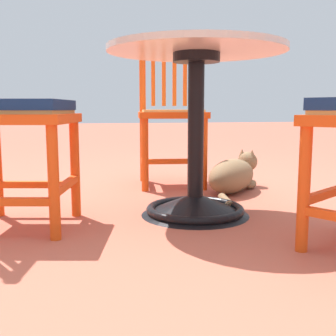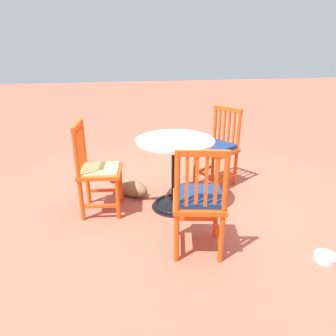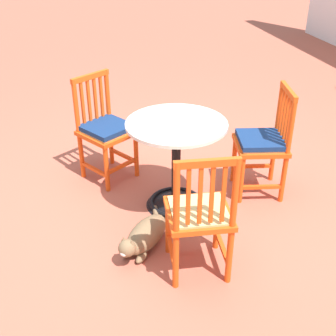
# 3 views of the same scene
# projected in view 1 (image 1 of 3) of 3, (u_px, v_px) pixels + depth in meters

# --- Properties ---
(ground_plane) EXTENTS (24.00, 24.00, 0.00)m
(ground_plane) POSITION_uv_depth(u_px,v_px,m) (196.00, 218.00, 1.80)
(ground_plane) COLOR #AD5642
(cafe_table) EXTENTS (0.76, 0.76, 0.73)m
(cafe_table) POSITION_uv_depth(u_px,v_px,m) (196.00, 151.00, 1.82)
(cafe_table) COLOR black
(cafe_table) RESTS_ON ground_plane
(orange_chair_at_corner) EXTENTS (0.48, 0.48, 0.91)m
(orange_chair_at_corner) POSITION_uv_depth(u_px,v_px,m) (14.00, 115.00, 1.61)
(orange_chair_at_corner) COLOR #E04C14
(orange_chair_at_corner) RESTS_ON ground_plane
(orange_chair_by_planter) EXTENTS (0.45, 0.45, 0.91)m
(orange_chair_by_planter) POSITION_uv_depth(u_px,v_px,m) (171.00, 115.00, 2.54)
(orange_chair_by_planter) COLOR #E04C14
(orange_chair_by_planter) RESTS_ON ground_plane
(tabby_cat) EXTENTS (0.65, 0.46, 0.23)m
(tabby_cat) POSITION_uv_depth(u_px,v_px,m) (234.00, 175.00, 2.36)
(tabby_cat) COLOR brown
(tabby_cat) RESTS_ON ground_plane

